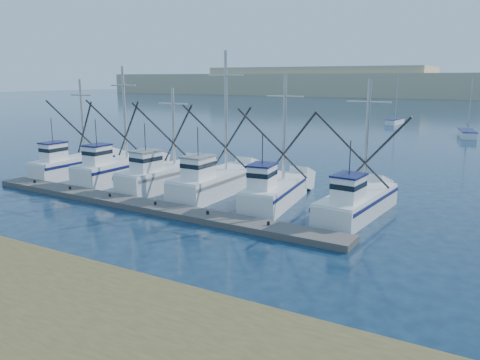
# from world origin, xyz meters

# --- Properties ---
(ground) EXTENTS (500.00, 500.00, 0.00)m
(ground) POSITION_xyz_m (0.00, 0.00, 0.00)
(ground) COLOR #0C1E37
(ground) RESTS_ON ground
(floating_dock) EXTENTS (27.51, 2.70, 0.37)m
(floating_dock) POSITION_xyz_m (-9.83, 5.80, 0.18)
(floating_dock) COLOR #5E5954
(floating_dock) RESTS_ON ground
(trawler_fleet) EXTENTS (26.95, 8.54, 10.00)m
(trawler_fleet) POSITION_xyz_m (-9.89, 10.66, 0.97)
(trawler_fleet) COLOR white
(trawler_fleet) RESTS_ON ground
(sailboat_near) EXTENTS (2.94, 6.65, 8.10)m
(sailboat_near) POSITION_xyz_m (5.22, 56.26, 0.49)
(sailboat_near) COLOR white
(sailboat_near) RESTS_ON ground
(sailboat_far) EXTENTS (2.27, 6.10, 8.10)m
(sailboat_far) POSITION_xyz_m (-7.50, 70.37, 0.50)
(sailboat_far) COLOR white
(sailboat_far) RESTS_ON ground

